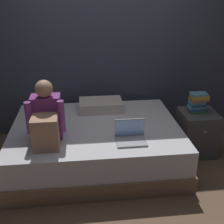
% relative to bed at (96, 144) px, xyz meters
% --- Properties ---
extents(ground_plane, '(8.00, 8.00, 0.00)m').
position_rel_bed_xyz_m(ground_plane, '(0.20, -0.30, -0.25)').
color(ground_plane, brown).
extents(wall_back, '(5.60, 0.10, 2.70)m').
position_rel_bed_xyz_m(wall_back, '(0.20, 0.90, 1.10)').
color(wall_back, '#383D4C').
rests_on(wall_back, ground_plane).
extents(bed, '(2.00, 1.50, 0.50)m').
position_rel_bed_xyz_m(bed, '(0.00, 0.00, 0.00)').
color(bed, '#7A6047').
rests_on(bed, ground_plane).
extents(nightstand, '(0.44, 0.46, 0.57)m').
position_rel_bed_xyz_m(nightstand, '(1.30, 0.07, 0.04)').
color(nightstand, '#474442').
rests_on(nightstand, ground_plane).
extents(person_sitting, '(0.39, 0.44, 0.66)m').
position_rel_bed_xyz_m(person_sitting, '(-0.52, -0.32, 0.50)').
color(person_sitting, '#75337A').
rests_on(person_sitting, bed).
extents(laptop, '(0.32, 0.23, 0.22)m').
position_rel_bed_xyz_m(laptop, '(0.35, -0.40, 0.31)').
color(laptop, '#9EA0A5').
rests_on(laptop, bed).
extents(pillow, '(0.56, 0.36, 0.13)m').
position_rel_bed_xyz_m(pillow, '(0.10, 0.45, 0.32)').
color(pillow, beige).
rests_on(pillow, bed).
extents(book_stack, '(0.22, 0.16, 0.25)m').
position_rel_bed_xyz_m(book_stack, '(1.27, 0.10, 0.44)').
color(book_stack, '#387042').
rests_on(book_stack, nightstand).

